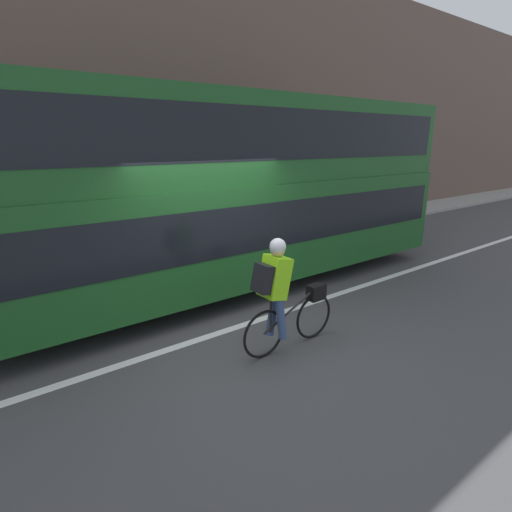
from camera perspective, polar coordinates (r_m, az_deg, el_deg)
The scene contains 7 objects.
ground_plane at distance 6.16m, azimuth -3.89°, elevation -10.60°, with size 80.00×80.00×0.00m, color #424244.
road_center_line at distance 6.18m, azimuth -4.01°, elevation -10.48°, with size 50.00×0.14×0.01m, color silver.
sidewalk_curb at distance 9.92m, azimuth -18.08°, elevation -0.58°, with size 60.00×1.65×0.10m.
building_facade at distance 10.53m, azimuth -21.91°, elevation 21.08°, with size 60.00×0.30×7.75m.
bus at distance 7.63m, azimuth -3.24°, elevation 10.15°, with size 9.22×2.55×3.52m.
cyclist_on_bike at distance 5.27m, azimuth 3.64°, elevation -5.10°, with size 1.58×0.32×1.59m.
street_sign_post at distance 9.56m, azimuth -18.44°, elevation 6.94°, with size 0.36×0.09×2.26m.
Camera 1 is at (-2.98, -4.63, 2.77)m, focal length 28.00 mm.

